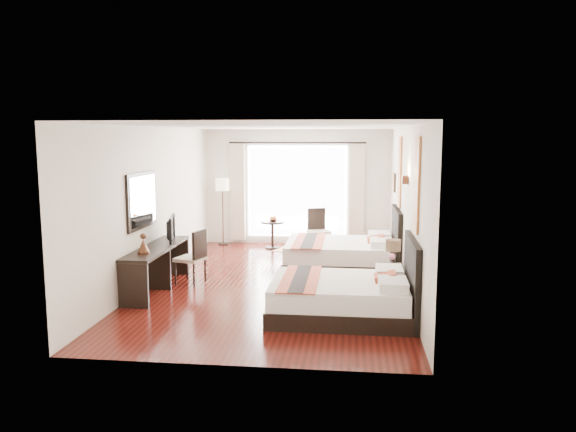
# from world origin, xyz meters

# --- Properties ---
(floor) EXTENTS (4.50, 7.50, 0.01)m
(floor) POSITION_xyz_m (0.00, 0.00, -0.01)
(floor) COLOR #360E09
(floor) RESTS_ON ground
(ceiling) EXTENTS (4.50, 7.50, 0.02)m
(ceiling) POSITION_xyz_m (0.00, 0.00, 2.79)
(ceiling) COLOR white
(ceiling) RESTS_ON wall_headboard
(wall_headboard) EXTENTS (0.01, 7.50, 2.80)m
(wall_headboard) POSITION_xyz_m (2.25, 0.00, 1.40)
(wall_headboard) COLOR silver
(wall_headboard) RESTS_ON floor
(wall_desk) EXTENTS (0.01, 7.50, 2.80)m
(wall_desk) POSITION_xyz_m (-2.25, 0.00, 1.40)
(wall_desk) COLOR silver
(wall_desk) RESTS_ON floor
(wall_window) EXTENTS (4.50, 0.01, 2.80)m
(wall_window) POSITION_xyz_m (0.00, 3.75, 1.40)
(wall_window) COLOR silver
(wall_window) RESTS_ON floor
(wall_entry) EXTENTS (4.50, 0.01, 2.80)m
(wall_entry) POSITION_xyz_m (0.00, -3.75, 1.40)
(wall_entry) COLOR silver
(wall_entry) RESTS_ON floor
(window_glass) EXTENTS (2.40, 0.02, 2.20)m
(window_glass) POSITION_xyz_m (0.00, 3.73, 1.30)
(window_glass) COLOR white
(window_glass) RESTS_ON wall_window
(sheer_curtain) EXTENTS (2.30, 0.02, 2.10)m
(sheer_curtain) POSITION_xyz_m (0.00, 3.67, 1.30)
(sheer_curtain) COLOR white
(sheer_curtain) RESTS_ON wall_window
(drape_left) EXTENTS (0.35, 0.14, 2.35)m
(drape_left) POSITION_xyz_m (-1.45, 3.63, 1.28)
(drape_left) COLOR beige
(drape_left) RESTS_ON floor
(drape_right) EXTENTS (0.35, 0.14, 2.35)m
(drape_right) POSITION_xyz_m (1.45, 3.63, 1.28)
(drape_right) COLOR beige
(drape_right) RESTS_ON floor
(art_panel_near) EXTENTS (0.03, 0.50, 1.35)m
(art_panel_near) POSITION_xyz_m (2.23, -1.79, 1.95)
(art_panel_near) COLOR #8B3A14
(art_panel_near) RESTS_ON wall_headboard
(art_panel_far) EXTENTS (0.03, 0.50, 1.35)m
(art_panel_far) POSITION_xyz_m (2.23, 1.10, 1.95)
(art_panel_far) COLOR #8B3A14
(art_panel_far) RESTS_ON wall_headboard
(wall_sconce) EXTENTS (0.10, 0.14, 0.14)m
(wall_sconce) POSITION_xyz_m (2.19, -0.43, 1.92)
(wall_sconce) COLOR #442618
(wall_sconce) RESTS_ON wall_headboard
(mirror_frame) EXTENTS (0.04, 1.25, 0.95)m
(mirror_frame) POSITION_xyz_m (-2.22, -0.69, 1.55)
(mirror_frame) COLOR black
(mirror_frame) RESTS_ON wall_desk
(mirror_glass) EXTENTS (0.01, 1.12, 0.82)m
(mirror_glass) POSITION_xyz_m (-2.19, -0.69, 1.55)
(mirror_glass) COLOR white
(mirror_glass) RESTS_ON mirror_frame
(bed_near) EXTENTS (2.09, 1.63, 1.18)m
(bed_near) POSITION_xyz_m (1.26, -1.79, 0.31)
(bed_near) COLOR black
(bed_near) RESTS_ON floor
(bed_far) EXTENTS (2.20, 1.72, 1.24)m
(bed_far) POSITION_xyz_m (1.20, 1.10, 0.32)
(bed_far) COLOR black
(bed_far) RESTS_ON floor
(nightstand) EXTENTS (0.40, 0.49, 0.47)m
(nightstand) POSITION_xyz_m (2.01, -0.43, 0.24)
(nightstand) COLOR black
(nightstand) RESTS_ON floor
(table_lamp) EXTENTS (0.25, 0.25, 0.40)m
(table_lamp) POSITION_xyz_m (2.03, -0.37, 0.77)
(table_lamp) COLOR black
(table_lamp) RESTS_ON nightstand
(vase) EXTENTS (0.14, 0.14, 0.12)m
(vase) POSITION_xyz_m (2.00, -0.54, 0.56)
(vase) COLOR black
(vase) RESTS_ON nightstand
(console_desk) EXTENTS (0.50, 2.20, 0.76)m
(console_desk) POSITION_xyz_m (-1.99, -0.69, 0.38)
(console_desk) COLOR black
(console_desk) RESTS_ON floor
(television) EXTENTS (0.28, 0.79, 0.45)m
(television) POSITION_xyz_m (-1.97, -0.14, 0.98)
(television) COLOR black
(television) RESTS_ON console_desk
(bronze_figurine) EXTENTS (0.24, 0.24, 0.29)m
(bronze_figurine) POSITION_xyz_m (-1.99, -1.28, 0.90)
(bronze_figurine) COLOR #442618
(bronze_figurine) RESTS_ON console_desk
(desk_chair) EXTENTS (0.56, 0.56, 0.98)m
(desk_chair) POSITION_xyz_m (-1.52, -0.24, 0.30)
(desk_chair) COLOR #BCA990
(desk_chair) RESTS_ON floor
(floor_lamp) EXTENTS (0.33, 0.33, 1.62)m
(floor_lamp) POSITION_xyz_m (-1.79, 3.45, 1.37)
(floor_lamp) COLOR black
(floor_lamp) RESTS_ON floor
(side_table) EXTENTS (0.56, 0.56, 0.65)m
(side_table) POSITION_xyz_m (-0.52, 3.12, 0.32)
(side_table) COLOR black
(side_table) RESTS_ON floor
(fruit_bowl) EXTENTS (0.23, 0.23, 0.05)m
(fruit_bowl) POSITION_xyz_m (-0.51, 3.13, 0.67)
(fruit_bowl) COLOR #4A311A
(fruit_bowl) RESTS_ON side_table
(window_chair) EXTENTS (0.59, 0.59, 0.98)m
(window_chair) POSITION_xyz_m (0.58, 2.92, 0.30)
(window_chair) COLOR #BCA990
(window_chair) RESTS_ON floor
(jute_rug) EXTENTS (1.35, 1.14, 0.01)m
(jute_rug) POSITION_xyz_m (0.18, 2.92, 0.01)
(jute_rug) COLOR tan
(jute_rug) RESTS_ON floor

